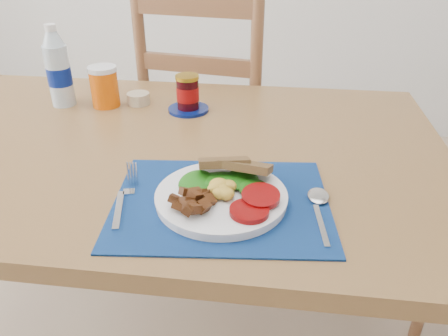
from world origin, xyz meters
name	(u,v)px	position (x,y,z in m)	size (l,w,h in m)	color
table	(157,172)	(0.00, 0.20, 0.67)	(1.40, 0.90, 0.75)	brown
chair_far	(209,99)	(0.03, 0.83, 0.63)	(0.53, 0.51, 1.26)	brown
placemat	(221,202)	(0.20, -0.04, 0.75)	(0.41, 0.32, 0.00)	black
breakfast_plate	(218,194)	(0.19, -0.04, 0.77)	(0.25, 0.25, 0.06)	silver
fork	(125,198)	(0.01, -0.06, 0.76)	(0.04, 0.17, 0.00)	#B2B5BA
spoon	(319,205)	(0.38, -0.03, 0.76)	(0.04, 0.18, 0.01)	#B2B5BA
water_bottle	(58,71)	(-0.33, 0.41, 0.85)	(0.07, 0.07, 0.23)	#ADBFCC
juice_glass	(105,88)	(-0.20, 0.42, 0.80)	(0.08, 0.08, 0.11)	#D55305
ramekin	(138,99)	(-0.11, 0.44, 0.77)	(0.07, 0.07, 0.03)	#BEAD8B
jam_on_saucer	(188,95)	(0.04, 0.41, 0.80)	(0.11, 0.11, 0.10)	#051354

